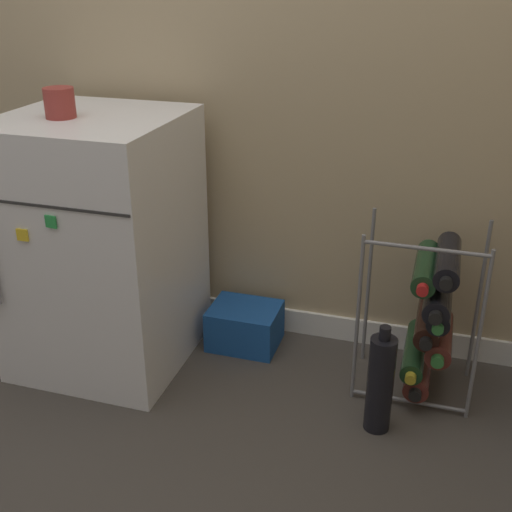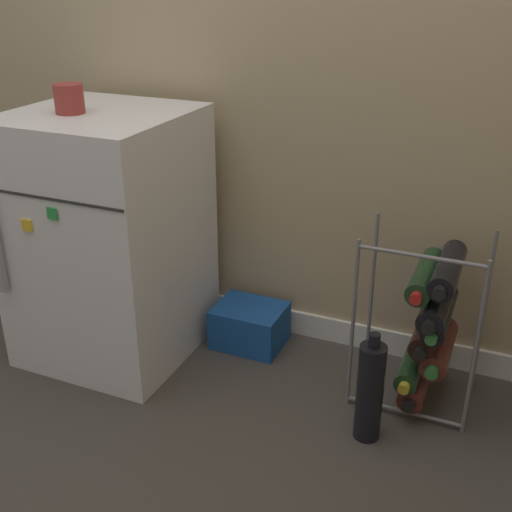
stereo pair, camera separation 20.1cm
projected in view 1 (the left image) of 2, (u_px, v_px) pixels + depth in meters
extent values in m
plane|color=#423D38|center=(193.00, 418.00, 1.94)|extent=(14.00, 14.00, 0.00)
cube|color=white|center=(250.00, 314.00, 2.43)|extent=(6.99, 0.01, 0.09)
cube|color=white|center=(102.00, 243.00, 2.10)|extent=(0.54, 0.54, 0.84)
cube|color=#2D2D2D|center=(44.00, 206.00, 1.77)|extent=(0.53, 0.00, 0.01)
cube|color=yellow|center=(22.00, 235.00, 1.83)|extent=(0.04, 0.01, 0.04)
cube|color=green|center=(51.00, 222.00, 1.78)|extent=(0.04, 0.01, 0.04)
cylinder|color=slate|center=(358.00, 320.00, 1.93)|extent=(0.01, 0.01, 0.56)
cylinder|color=slate|center=(479.00, 338.00, 1.83)|extent=(0.01, 0.01, 0.56)
cylinder|color=slate|center=(368.00, 287.00, 2.13)|extent=(0.01, 0.01, 0.56)
cylinder|color=slate|center=(478.00, 302.00, 2.03)|extent=(0.01, 0.01, 0.56)
cylinder|color=slate|center=(408.00, 401.00, 1.99)|extent=(0.35, 0.01, 0.01)
cylinder|color=slate|center=(426.00, 249.00, 1.77)|extent=(0.35, 0.01, 0.01)
cylinder|color=#56231E|center=(419.00, 366.00, 2.06)|extent=(0.08, 0.29, 0.08)
cylinder|color=black|center=(415.00, 395.00, 1.92)|extent=(0.04, 0.02, 0.04)
cylinder|color=#19381E|center=(415.00, 350.00, 2.04)|extent=(0.07, 0.29, 0.07)
cylinder|color=gold|center=(411.00, 378.00, 1.90)|extent=(0.03, 0.02, 0.03)
cylinder|color=#56231E|center=(440.00, 337.00, 1.99)|extent=(0.08, 0.26, 0.08)
cylinder|color=#2D7033|center=(437.00, 361.00, 1.87)|extent=(0.04, 0.02, 0.04)
cylinder|color=black|center=(429.00, 321.00, 1.98)|extent=(0.08, 0.25, 0.08)
cylinder|color=black|center=(426.00, 344.00, 1.86)|extent=(0.04, 0.02, 0.04)
cylinder|color=black|center=(440.00, 303.00, 1.95)|extent=(0.07, 0.29, 0.07)
cylinder|color=#2D7033|center=(438.00, 328.00, 1.81)|extent=(0.03, 0.02, 0.03)
cylinder|color=black|center=(438.00, 292.00, 1.94)|extent=(0.08, 0.30, 0.08)
cylinder|color=black|center=(435.00, 318.00, 1.79)|extent=(0.04, 0.02, 0.04)
cylinder|color=#19381E|center=(426.00, 268.00, 1.92)|extent=(0.07, 0.28, 0.07)
cylinder|color=red|center=(422.00, 290.00, 1.79)|extent=(0.03, 0.02, 0.03)
cylinder|color=black|center=(448.00, 261.00, 1.89)|extent=(0.07, 0.29, 0.07)
cylinder|color=black|center=(446.00, 283.00, 1.75)|extent=(0.04, 0.02, 0.04)
cube|color=#194C9E|center=(245.00, 326.00, 2.30)|extent=(0.24, 0.20, 0.15)
cylinder|color=maroon|center=(60.00, 103.00, 1.88)|extent=(0.09, 0.09, 0.09)
cylinder|color=black|center=(380.00, 385.00, 1.84)|extent=(0.08, 0.08, 0.30)
cylinder|color=black|center=(385.00, 333.00, 1.77)|extent=(0.03, 0.03, 0.04)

